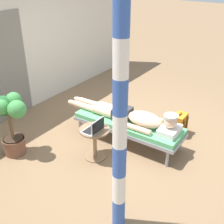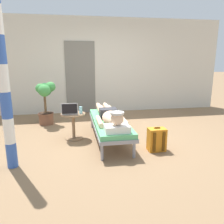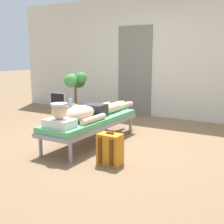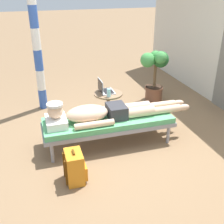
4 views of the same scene
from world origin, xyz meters
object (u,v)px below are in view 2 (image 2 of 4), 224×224
object	(u,v)px
lounge_chair	(109,123)
person_reclining	(110,116)
drink_glass	(81,110)
laptop	(70,111)
porch_post	(3,78)
backpack	(157,140)
potted_plant	(45,99)
side_table	(73,122)

from	to	relation	value
lounge_chair	person_reclining	bearing A→B (deg)	-90.00
person_reclining	drink_glass	bearing A→B (deg)	155.32
laptop	porch_post	distance (m)	1.49
drink_glass	porch_post	bearing A→B (deg)	-136.46
backpack	potted_plant	xyz separation A→B (m)	(-2.05, 1.99, 0.44)
person_reclining	potted_plant	distance (m)	1.95
person_reclining	backpack	bearing A→B (deg)	-37.50
laptop	drink_glass	world-z (taller)	laptop
lounge_chair	backpack	distance (m)	0.98
person_reclining	potted_plant	bearing A→B (deg)	132.77
backpack	person_reclining	bearing A→B (deg)	142.50
laptop	side_table	bearing A→B (deg)	40.52
side_table	potted_plant	distance (m)	1.34
drink_glass	backpack	size ratio (longest dim) A/B	0.32
laptop	potted_plant	bearing A→B (deg)	115.63
backpack	porch_post	size ratio (longest dim) A/B	0.16
person_reclining	backpack	xyz separation A→B (m)	(0.73, -0.56, -0.32)
potted_plant	person_reclining	bearing A→B (deg)	-47.23
drink_glass	backpack	bearing A→B (deg)	-32.47
person_reclining	backpack	size ratio (longest dim) A/B	5.12
porch_post	potted_plant	bearing A→B (deg)	82.91
lounge_chair	backpack	bearing A→B (deg)	-41.25
side_table	backpack	bearing A→B (deg)	-30.62
side_table	laptop	xyz separation A→B (m)	(-0.06, -0.05, 0.23)
backpack	potted_plant	size ratio (longest dim) A/B	0.41
laptop	drink_glass	xyz separation A→B (m)	(0.21, 0.02, 0.01)
person_reclining	drink_glass	size ratio (longest dim) A/B	15.79
drink_glass	porch_post	distance (m)	1.63
lounge_chair	person_reclining	distance (m)	0.19
person_reclining	side_table	xyz separation A→B (m)	(-0.69, 0.28, -0.16)
potted_plant	porch_post	distance (m)	2.31
person_reclining	potted_plant	xyz separation A→B (m)	(-1.32, 1.43, 0.11)
lounge_chair	laptop	size ratio (longest dim) A/B	6.20
backpack	porch_post	world-z (taller)	porch_post
lounge_chair	porch_post	size ratio (longest dim) A/B	0.73
laptop	porch_post	bearing A→B (deg)	-130.69
side_table	lounge_chair	bearing A→B (deg)	-16.20
side_table	drink_glass	distance (m)	0.28
lounge_chair	backpack	size ratio (longest dim) A/B	4.53
backpack	potted_plant	bearing A→B (deg)	135.87
porch_post	drink_glass	bearing A→B (deg)	43.54
side_table	porch_post	bearing A→B (deg)	-131.19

